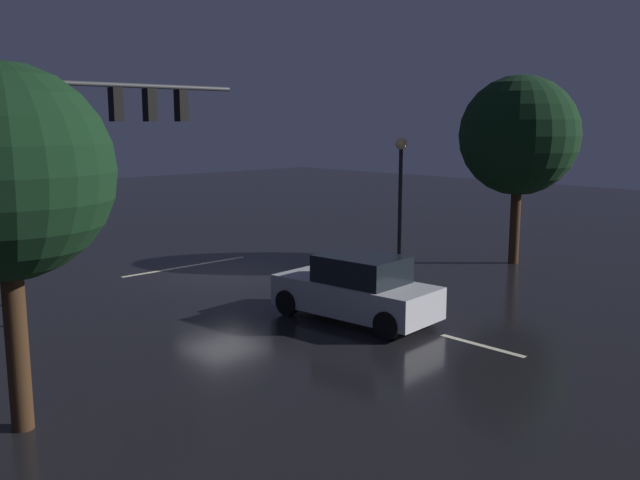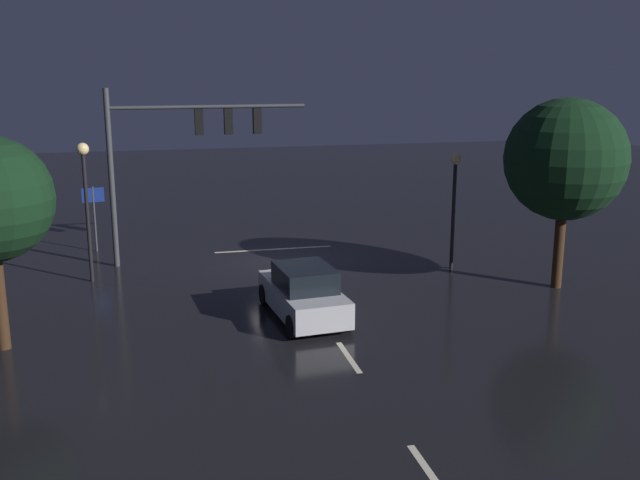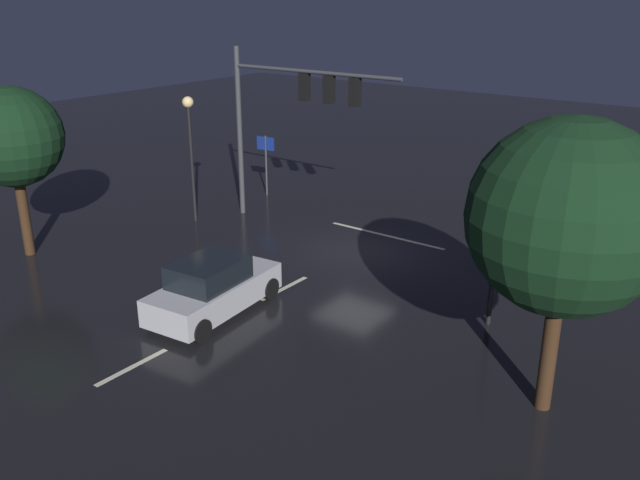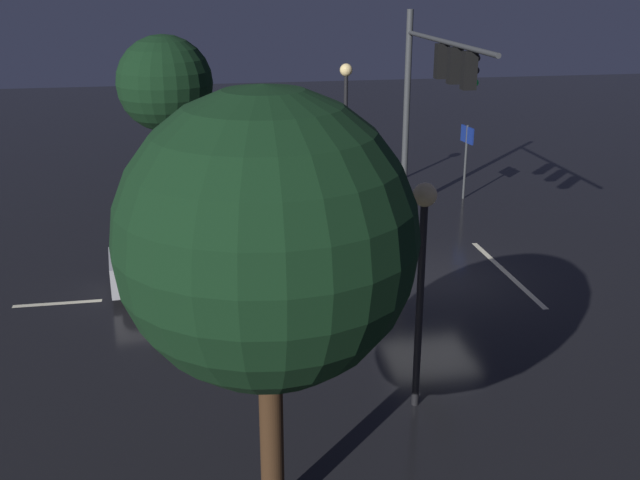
# 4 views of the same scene
# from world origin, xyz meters

# --- Properties ---
(ground_plane) EXTENTS (80.00, 80.00, 0.00)m
(ground_plane) POSITION_xyz_m (0.00, 0.00, 0.00)
(ground_plane) COLOR black
(traffic_signal_assembly) EXTENTS (7.65, 0.47, 6.86)m
(traffic_signal_assembly) POSITION_xyz_m (3.70, -0.98, 4.86)
(traffic_signal_assembly) COLOR #383A3D
(traffic_signal_assembly) RESTS_ON ground_plane
(lane_dash_far) EXTENTS (0.16, 2.20, 0.01)m
(lane_dash_far) POSITION_xyz_m (0.00, 4.00, 0.00)
(lane_dash_far) COLOR beige
(lane_dash_far) RESTS_ON ground_plane
(lane_dash_mid) EXTENTS (0.16, 2.20, 0.01)m
(lane_dash_mid) POSITION_xyz_m (0.00, 10.00, 0.00)
(lane_dash_mid) COLOR beige
(lane_dash_mid) RESTS_ON ground_plane
(stop_bar) EXTENTS (5.00, 0.16, 0.01)m
(stop_bar) POSITION_xyz_m (0.00, -2.16, 0.00)
(stop_bar) COLOR beige
(stop_bar) RESTS_ON ground_plane
(car_approaching) EXTENTS (2.27, 4.50, 1.70)m
(car_approaching) POSITION_xyz_m (0.53, 6.57, 0.80)
(car_approaching) COLOR #B7B7BC
(car_approaching) RESTS_ON ground_plane
(street_lamp_left_kerb) EXTENTS (0.44, 0.44, 4.49)m
(street_lamp_left_kerb) POSITION_xyz_m (-6.20, 2.37, 3.19)
(street_lamp_left_kerb) COLOR black
(street_lamp_left_kerb) RESTS_ON ground_plane
(street_lamp_right_kerb) EXTENTS (0.44, 0.44, 5.06)m
(street_lamp_right_kerb) POSITION_xyz_m (7.24, 1.00, 3.54)
(street_lamp_right_kerb) COLOR black
(street_lamp_right_kerb) RESTS_ON ground_plane
(route_sign) EXTENTS (0.90, 0.17, 2.76)m
(route_sign) POSITION_xyz_m (7.32, -3.56, 1.99)
(route_sign) COLOR #383A3D
(route_sign) RESTS_ON ground_plane
(tree_left_near) EXTENTS (4.19, 4.19, 6.66)m
(tree_left_near) POSITION_xyz_m (-8.89, 5.47, 4.55)
(tree_left_near) COLOR #382314
(tree_left_near) RESTS_ON ground_plane
(tree_right_near) EXTENTS (3.43, 3.43, 5.97)m
(tree_right_near) POSITION_xyz_m (9.24, 7.18, 4.23)
(tree_right_near) COLOR #382314
(tree_right_near) RESTS_ON ground_plane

